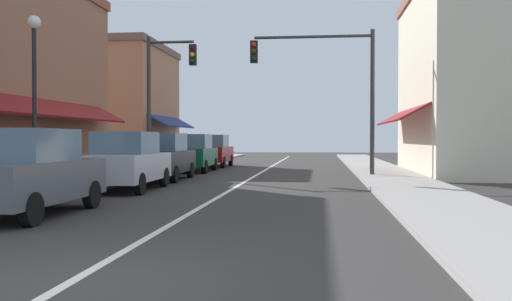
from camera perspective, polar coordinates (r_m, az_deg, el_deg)
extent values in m
plane|color=#33302D|center=(23.95, -0.06, -2.54)|extent=(80.00, 80.00, 0.00)
cube|color=#A39E99|center=(25.17, -12.61, -2.25)|extent=(2.60, 56.00, 0.12)
cube|color=#A39E99|center=(23.95, 13.14, -2.43)|extent=(2.60, 56.00, 0.12)
cube|color=silver|center=(23.95, -0.06, -2.54)|extent=(0.14, 52.00, 0.01)
cube|color=slate|center=(20.16, -21.89, 0.64)|extent=(0.08, 10.64, 1.80)
cube|color=maroon|center=(19.91, -20.37, 4.10)|extent=(1.27, 11.76, 0.73)
cube|color=slate|center=(23.21, -18.30, 10.25)|extent=(0.08, 1.10, 1.30)
cube|color=beige|center=(26.71, 21.13, 6.20)|extent=(5.26, 10.00, 7.86)
cube|color=slate|center=(26.08, 15.61, 0.80)|extent=(0.08, 7.60, 1.80)
cube|color=maroon|center=(26.01, 14.30, 3.45)|extent=(1.27, 8.40, 0.73)
cube|color=slate|center=(24.25, 16.51, 10.87)|extent=(0.08, 1.10, 1.30)
cube|color=slate|center=(28.54, 14.95, 9.41)|extent=(0.08, 1.10, 1.30)
cube|color=#9E6B4C|center=(35.77, -12.70, 4.17)|extent=(4.41, 8.00, 6.86)
cube|color=brown|center=(36.14, -12.73, 9.93)|extent=(4.61, 8.20, 0.40)
cube|color=slate|center=(35.08, -9.38, 0.93)|extent=(0.08, 6.08, 1.80)
cube|color=navy|center=(34.93, -8.42, 2.90)|extent=(1.27, 6.72, 0.73)
cube|color=slate|center=(33.56, -10.23, 6.96)|extent=(0.08, 1.10, 1.30)
cube|color=slate|center=(36.93, -8.65, 6.44)|extent=(0.08, 1.10, 1.30)
cube|color=#4C5156|center=(12.45, -21.91, -2.85)|extent=(1.72, 4.10, 0.80)
cube|color=slate|center=(12.33, -22.16, 0.51)|extent=(1.52, 2.00, 0.66)
cylinder|color=black|center=(14.04, -22.11, -4.03)|extent=(0.20, 0.62, 0.62)
cylinder|color=black|center=(13.36, -16.13, -4.26)|extent=(0.20, 0.62, 0.62)
cylinder|color=black|center=(10.92, -21.62, -5.51)|extent=(0.20, 0.62, 0.62)
cube|color=#B7BABF|center=(17.63, -12.78, -1.62)|extent=(1.81, 4.14, 0.80)
cube|color=slate|center=(17.52, -12.89, 0.75)|extent=(1.56, 2.03, 0.66)
cylinder|color=black|center=(19.19, -13.77, -2.59)|extent=(0.21, 0.62, 0.62)
cylinder|color=black|center=(18.73, -9.19, -2.66)|extent=(0.21, 0.62, 0.62)
cylinder|color=black|center=(16.66, -16.81, -3.18)|extent=(0.21, 0.62, 0.62)
cylinder|color=black|center=(16.13, -11.58, -3.30)|extent=(0.21, 0.62, 0.62)
cube|color=black|center=(21.73, -9.36, -1.07)|extent=(1.79, 4.13, 0.80)
cube|color=slate|center=(21.62, -9.44, 0.85)|extent=(1.55, 2.03, 0.66)
cylinder|color=black|center=(23.26, -10.39, -1.91)|extent=(0.21, 0.62, 0.62)
cylinder|color=black|center=(22.88, -6.58, -1.95)|extent=(0.21, 0.62, 0.62)
cylinder|color=black|center=(20.68, -12.44, -2.31)|extent=(0.21, 0.62, 0.62)
cylinder|color=black|center=(20.25, -8.17, -2.37)|extent=(0.21, 0.62, 0.62)
cube|color=#0F4C33|center=(26.84, -6.32, -0.63)|extent=(1.81, 4.14, 0.80)
cube|color=slate|center=(26.73, -6.37, 0.93)|extent=(1.57, 2.03, 0.66)
cylinder|color=black|center=(28.35, -7.34, -1.34)|extent=(0.21, 0.62, 0.62)
cylinder|color=black|center=(28.05, -4.19, -1.36)|extent=(0.21, 0.62, 0.62)
cylinder|color=black|center=(25.71, -8.65, -1.61)|extent=(0.21, 0.62, 0.62)
cylinder|color=black|center=(25.38, -5.18, -1.63)|extent=(0.21, 0.62, 0.62)
cube|color=maroon|center=(31.47, -4.35, -0.35)|extent=(1.76, 4.12, 0.80)
cube|color=slate|center=(31.36, -4.39, 0.98)|extent=(1.54, 2.01, 0.66)
cylinder|color=black|center=(32.96, -5.28, -0.98)|extent=(0.21, 0.62, 0.62)
cylinder|color=black|center=(32.69, -2.56, -0.99)|extent=(0.21, 0.62, 0.62)
cylinder|color=black|center=(30.31, -6.28, -1.17)|extent=(0.21, 0.62, 0.62)
cylinder|color=black|center=(30.01, -3.33, -1.19)|extent=(0.21, 0.62, 0.62)
cylinder|color=#333333|center=(23.50, 11.58, 4.64)|extent=(0.18, 0.18, 5.97)
cylinder|color=#333333|center=(23.73, 5.72, 11.27)|extent=(4.79, 0.12, 0.12)
cube|color=black|center=(23.61, -0.20, 9.85)|extent=(0.30, 0.24, 0.90)
sphere|color=red|center=(23.53, -0.24, 10.58)|extent=(0.20, 0.20, 0.20)
sphere|color=#3D2D0C|center=(23.48, -0.24, 9.90)|extent=(0.20, 0.20, 0.20)
sphere|color=#0C3316|center=(23.44, -0.24, 9.22)|extent=(0.20, 0.20, 0.20)
cylinder|color=#333333|center=(25.55, -10.68, 4.44)|extent=(0.18, 0.18, 6.04)
cylinder|color=#333333|center=(25.58, -8.50, 10.69)|extent=(2.02, 0.12, 0.12)
cube|color=black|center=(25.08, -6.34, 9.50)|extent=(0.30, 0.24, 0.90)
sphere|color=#420F0F|center=(24.99, -6.41, 10.18)|extent=(0.20, 0.20, 0.20)
sphere|color=yellow|center=(24.95, -6.41, 9.54)|extent=(0.20, 0.20, 0.20)
sphere|color=#0C3316|center=(24.91, -6.41, 8.90)|extent=(0.20, 0.20, 0.20)
cylinder|color=black|center=(16.57, -21.30, 3.55)|extent=(0.12, 0.12, 4.54)
sphere|color=white|center=(16.85, -21.36, 11.90)|extent=(0.36, 0.36, 0.36)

